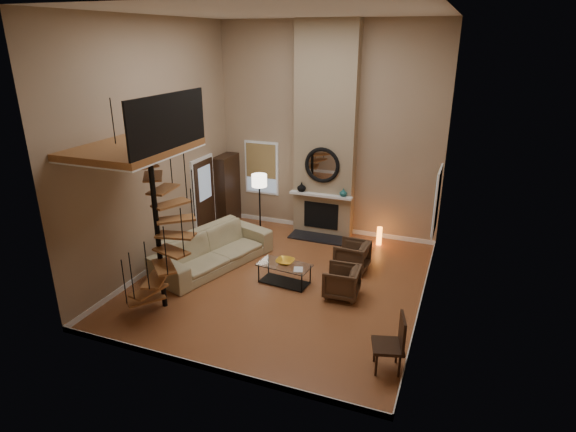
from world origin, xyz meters
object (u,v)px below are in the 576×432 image
at_px(armchair_far, 345,282).
at_px(accent_lamp, 379,236).
at_px(floor_lamp, 259,185).
at_px(hutch, 226,191).
at_px(coffee_table, 284,271).
at_px(armchair_near, 355,256).
at_px(sofa, 213,249).
at_px(side_chair, 394,342).

relative_size(armchair_far, accent_lamp, 1.49).
bearing_deg(floor_lamp, hutch, 156.35).
xyz_separation_m(coffee_table, floor_lamp, (-1.61, 2.28, 1.13)).
height_order(armchair_near, accent_lamp, armchair_near).
height_order(armchair_far, accent_lamp, armchair_far).
height_order(hutch, sofa, hutch).
distance_m(sofa, armchair_far, 3.30).
relative_size(armchair_far, coffee_table, 0.59).
height_order(sofa, floor_lamp, floor_lamp).
bearing_deg(coffee_table, sofa, 172.52).
height_order(sofa, accent_lamp, sofa).
relative_size(floor_lamp, accent_lamp, 3.60).
distance_m(hutch, floor_lamp, 1.50).
bearing_deg(side_chair, hutch, 138.75).
xyz_separation_m(armchair_far, floor_lamp, (-2.99, 2.39, 1.06)).
bearing_deg(floor_lamp, armchair_far, -38.69).
xyz_separation_m(hutch, sofa, (1.01, -2.60, -0.55)).
bearing_deg(side_chair, armchair_far, 123.88).
relative_size(sofa, armchair_far, 4.19).
height_order(armchair_far, coffee_table, armchair_far).
distance_m(armchair_near, accent_lamp, 1.66).
bearing_deg(accent_lamp, armchair_near, -98.60).
xyz_separation_m(armchair_far, accent_lamp, (0.15, 2.92, -0.10)).
relative_size(coffee_table, side_chair, 1.18).
bearing_deg(armchair_far, hutch, -128.07).
distance_m(armchair_far, floor_lamp, 3.97).
bearing_deg(sofa, coffee_table, -79.68).
relative_size(armchair_near, floor_lamp, 0.43).
height_order(armchair_near, side_chair, side_chair).
xyz_separation_m(armchair_near, accent_lamp, (0.25, 1.64, -0.10)).
bearing_deg(sofa, side_chair, -98.94).
height_order(coffee_table, side_chair, side_chair).
bearing_deg(side_chair, armchair_near, 113.60).
bearing_deg(hutch, armchair_near, -21.93).
height_order(armchair_near, armchair_far, armchair_near).
distance_m(armchair_near, side_chair, 3.52).
bearing_deg(floor_lamp, sofa, -98.11).
xyz_separation_m(hutch, coffee_table, (2.91, -2.85, -0.67)).
relative_size(sofa, accent_lamp, 6.23).
relative_size(armchair_far, floor_lamp, 0.41).
height_order(hutch, armchair_far, hutch).
xyz_separation_m(coffee_table, side_chair, (2.69, -2.06, 0.24)).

